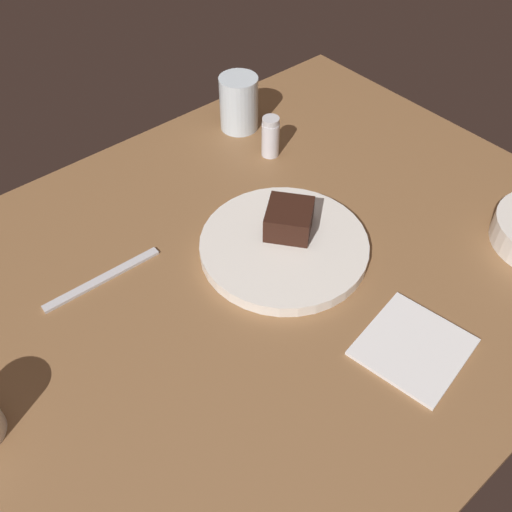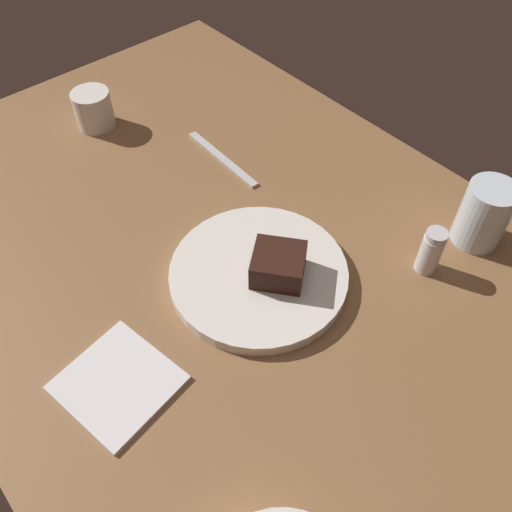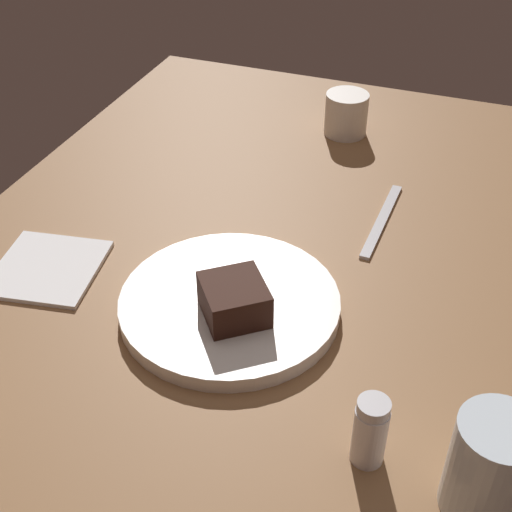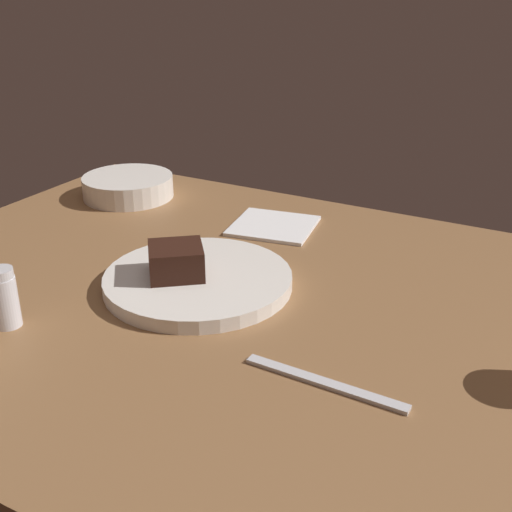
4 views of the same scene
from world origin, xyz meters
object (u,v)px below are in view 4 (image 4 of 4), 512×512
object	(u,v)px
side_bowl	(128,186)
butter_knife	(325,383)
dessert_plate	(196,282)
folded_napkin	(273,226)
salt_shaker	(5,298)
chocolate_cake_slice	(176,261)

from	to	relation	value
side_bowl	butter_knife	distance (cm)	69.86
dessert_plate	folded_napkin	xyz separation A→B (cm)	(-0.96, 25.47, -0.69)
dessert_plate	side_bowl	bearing A→B (deg)	141.50
dessert_plate	folded_napkin	bearing A→B (deg)	92.15
salt_shaker	side_bowl	distance (cm)	49.63
salt_shaker	butter_knife	xyz separation A→B (cm)	(40.04, 7.29, -3.64)
chocolate_cake_slice	salt_shaker	size ratio (longest dim) A/B	0.94
butter_knife	chocolate_cake_slice	bearing A→B (deg)	158.90
salt_shaker	folded_napkin	distance (cm)	47.73
chocolate_cake_slice	salt_shaker	xyz separation A→B (cm)	(-12.69, -18.78, -0.28)
dessert_plate	chocolate_cake_slice	bearing A→B (deg)	-153.83
chocolate_cake_slice	salt_shaker	distance (cm)	22.67
dessert_plate	chocolate_cake_slice	size ratio (longest dim) A/B	3.58
butter_knife	salt_shaker	bearing A→B (deg)	-167.99
side_bowl	butter_knife	bearing A→B (deg)	-33.91
butter_knife	folded_napkin	size ratio (longest dim) A/B	1.40
salt_shaker	folded_napkin	bearing A→B (deg)	72.70
dessert_plate	chocolate_cake_slice	world-z (taller)	chocolate_cake_slice
salt_shaker	butter_knife	distance (cm)	40.86
butter_knife	folded_napkin	bearing A→B (deg)	125.84
folded_napkin	side_bowl	bearing A→B (deg)	178.56
salt_shaker	side_bowl	world-z (taller)	salt_shaker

